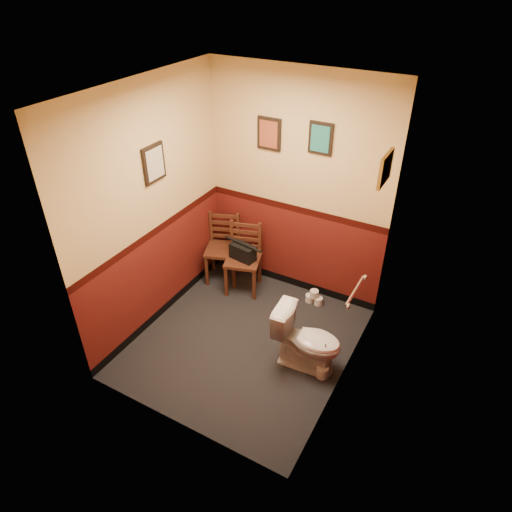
% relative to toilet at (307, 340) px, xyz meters
% --- Properties ---
extents(floor, '(2.20, 2.40, 0.00)m').
position_rel_toilet_xyz_m(floor, '(-0.72, -0.02, -0.34)').
color(floor, black).
rests_on(floor, ground).
extents(ceiling, '(2.20, 2.40, 0.00)m').
position_rel_toilet_xyz_m(ceiling, '(-0.72, -0.02, 2.36)').
color(ceiling, silver).
rests_on(ceiling, ground).
extents(wall_back, '(2.20, 0.00, 2.70)m').
position_rel_toilet_xyz_m(wall_back, '(-0.72, 1.18, 1.01)').
color(wall_back, '#571511').
rests_on(wall_back, ground).
extents(wall_front, '(2.20, 0.00, 2.70)m').
position_rel_toilet_xyz_m(wall_front, '(-0.72, -1.22, 1.01)').
color(wall_front, '#571511').
rests_on(wall_front, ground).
extents(wall_left, '(0.00, 2.40, 2.70)m').
position_rel_toilet_xyz_m(wall_left, '(-1.82, -0.02, 1.01)').
color(wall_left, '#571511').
rests_on(wall_left, ground).
extents(wall_right, '(0.00, 2.40, 2.70)m').
position_rel_toilet_xyz_m(wall_right, '(0.38, -0.02, 1.01)').
color(wall_right, '#571511').
rests_on(wall_right, ground).
extents(grab_bar, '(0.05, 0.56, 0.06)m').
position_rel_toilet_xyz_m(grab_bar, '(0.35, 0.23, 0.61)').
color(grab_bar, silver).
rests_on(grab_bar, wall_right).
extents(framed_print_back_a, '(0.28, 0.04, 0.36)m').
position_rel_toilet_xyz_m(framed_print_back_a, '(-1.07, 1.16, 1.61)').
color(framed_print_back_a, black).
rests_on(framed_print_back_a, wall_back).
extents(framed_print_back_b, '(0.26, 0.04, 0.34)m').
position_rel_toilet_xyz_m(framed_print_back_b, '(-0.47, 1.16, 1.66)').
color(framed_print_back_b, black).
rests_on(framed_print_back_b, wall_back).
extents(framed_print_left, '(0.04, 0.30, 0.38)m').
position_rel_toilet_xyz_m(framed_print_left, '(-1.80, 0.08, 1.51)').
color(framed_print_left, black).
rests_on(framed_print_left, wall_left).
extents(framed_print_right, '(0.04, 0.34, 0.28)m').
position_rel_toilet_xyz_m(framed_print_right, '(0.36, 0.58, 1.71)').
color(framed_print_right, olive).
rests_on(framed_print_right, wall_right).
extents(toilet, '(0.72, 0.44, 0.68)m').
position_rel_toilet_xyz_m(toilet, '(0.00, 0.00, 0.00)').
color(toilet, white).
rests_on(toilet, floor).
extents(toilet_brush, '(0.13, 0.13, 0.46)m').
position_rel_toilet_xyz_m(toilet_brush, '(0.21, -0.06, -0.27)').
color(toilet_brush, silver).
rests_on(toilet_brush, floor).
extents(chair_left, '(0.53, 0.53, 0.88)m').
position_rel_toilet_xyz_m(chair_left, '(-1.58, 0.92, 0.10)').
color(chair_left, '#5A2C1B').
rests_on(chair_left, floor).
extents(chair_right, '(0.52, 0.52, 0.88)m').
position_rel_toilet_xyz_m(chair_right, '(-1.23, 0.84, 0.10)').
color(chair_right, '#5A2C1B').
rests_on(chair_right, floor).
extents(handbag, '(0.33, 0.20, 0.23)m').
position_rel_toilet_xyz_m(handbag, '(-1.22, 0.80, 0.22)').
color(handbag, black).
rests_on(handbag, chair_right).
extents(tp_stack, '(0.22, 0.11, 0.19)m').
position_rel_toilet_xyz_m(tp_stack, '(-0.32, 0.98, -0.26)').
color(tp_stack, silver).
rests_on(tp_stack, floor).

